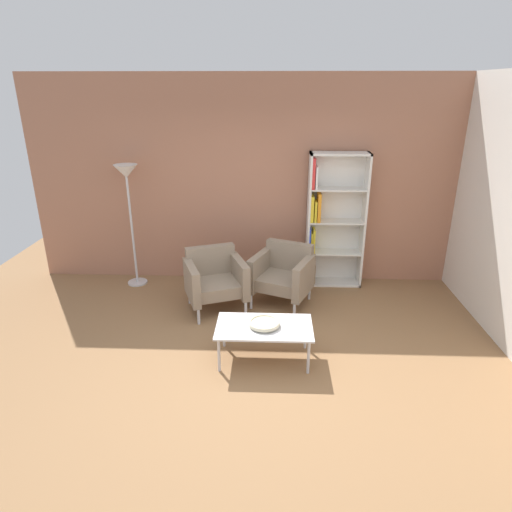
{
  "coord_description": "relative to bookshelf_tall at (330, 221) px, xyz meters",
  "views": [
    {
      "loc": [
        0.26,
        -3.72,
        2.72
      ],
      "look_at": [
        0.07,
        0.84,
        0.95
      ],
      "focal_mm": 30.86,
      "sensor_mm": 36.0,
      "label": 1
    }
  ],
  "objects": [
    {
      "name": "floor_lamp_torchiere",
      "position": [
        -2.79,
        -0.14,
        0.5
      ],
      "size": [
        0.32,
        0.32,
        1.74
      ],
      "color": "silver",
      "rests_on": "ground_plane"
    },
    {
      "name": "decorative_bowl",
      "position": [
        -0.88,
        -2.0,
        -0.51
      ],
      "size": [
        0.32,
        0.32,
        0.05
      ],
      "color": "beige",
      "rests_on": "coffee_table_low"
    },
    {
      "name": "armchair_by_bookshelf",
      "position": [
        -1.54,
        -0.85,
        -0.53
      ],
      "size": [
        0.9,
        0.86,
        0.78
      ],
      "rotation": [
        0.0,
        0.0,
        0.37
      ],
      "color": "gray",
      "rests_on": "ground_plane"
    },
    {
      "name": "brick_back_panel",
      "position": [
        -1.06,
        0.21,
        0.51
      ],
      "size": [
        6.4,
        0.12,
        2.9
      ],
      "primitive_type": "cube",
      "color": "#A87056",
      "rests_on": "ground_plane"
    },
    {
      "name": "bookshelf_tall",
      "position": [
        0.0,
        0.0,
        0.0
      ],
      "size": [
        0.8,
        0.3,
        1.9
      ],
      "color": "silver",
      "rests_on": "ground_plane"
    },
    {
      "name": "coffee_table_low",
      "position": [
        -0.88,
        -2.0,
        -0.58
      ],
      "size": [
        1.0,
        0.56,
        0.4
      ],
      "color": "silver",
      "rests_on": "ground_plane"
    },
    {
      "name": "ground_plane",
      "position": [
        -1.06,
        -2.25,
        -0.94
      ],
      "size": [
        8.32,
        8.32,
        0.0
      ],
      "primitive_type": "plane",
      "color": "olive"
    },
    {
      "name": "armchair_near_window",
      "position": [
        -0.66,
        -0.66,
        -0.53
      ],
      "size": [
        0.9,
        0.87,
        0.78
      ],
      "rotation": [
        0.0,
        0.0,
        -0.4
      ],
      "color": "gray",
      "rests_on": "ground_plane"
    }
  ]
}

